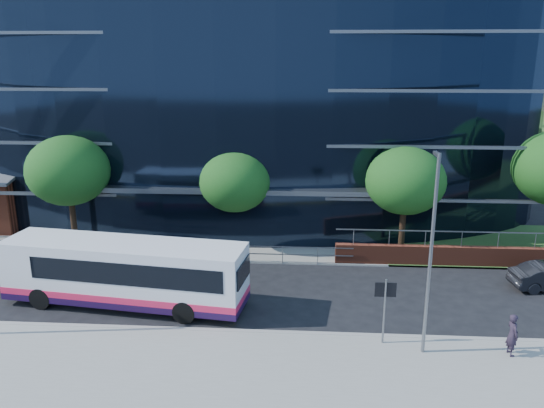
# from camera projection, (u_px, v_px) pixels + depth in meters

# --- Properties ---
(ground) EXTENTS (200.00, 200.00, 0.00)m
(ground) POSITION_uv_depth(u_px,v_px,m) (275.00, 323.00, 23.61)
(ground) COLOR black
(ground) RESTS_ON ground
(pavement_near) EXTENTS (80.00, 8.00, 0.15)m
(pavement_near) POSITION_uv_depth(u_px,v_px,m) (267.00, 390.00, 18.78)
(pavement_near) COLOR gray
(pavement_near) RESTS_ON ground
(kerb) EXTENTS (80.00, 0.25, 0.16)m
(kerb) POSITION_uv_depth(u_px,v_px,m) (274.00, 333.00, 22.63)
(kerb) COLOR gray
(kerb) RESTS_ON ground
(yellow_line_outer) EXTENTS (80.00, 0.08, 0.01)m
(yellow_line_outer) POSITION_uv_depth(u_px,v_px,m) (274.00, 332.00, 22.84)
(yellow_line_outer) COLOR gold
(yellow_line_outer) RESTS_ON ground
(yellow_line_inner) EXTENTS (80.00, 0.08, 0.01)m
(yellow_line_inner) POSITION_uv_depth(u_px,v_px,m) (274.00, 331.00, 22.98)
(yellow_line_inner) COLOR gold
(yellow_line_inner) RESTS_ON ground
(far_forecourt) EXTENTS (50.00, 8.00, 0.10)m
(far_forecourt) POSITION_uv_depth(u_px,v_px,m) (194.00, 238.00, 34.54)
(far_forecourt) COLOR gray
(far_forecourt) RESTS_ON ground
(glass_office) EXTENTS (44.00, 23.10, 16.00)m
(glass_office) POSITION_uv_depth(u_px,v_px,m) (240.00, 102.00, 41.75)
(glass_office) COLOR black
(glass_office) RESTS_ON ground
(guard_railings) EXTENTS (24.00, 0.05, 1.10)m
(guard_railings) POSITION_uv_depth(u_px,v_px,m) (145.00, 248.00, 30.62)
(guard_railings) COLOR slate
(guard_railings) RESTS_ON ground
(apartment_block) EXTENTS (60.00, 42.00, 30.00)m
(apartment_block) POSITION_uv_depth(u_px,v_px,m) (529.00, 59.00, 73.61)
(apartment_block) COLOR #2D511E
(apartment_block) RESTS_ON ground
(street_sign) EXTENTS (0.85, 0.09, 2.80)m
(street_sign) POSITION_uv_depth(u_px,v_px,m) (385.00, 298.00, 21.22)
(street_sign) COLOR slate
(street_sign) RESTS_ON pavement_near
(tree_far_a) EXTENTS (4.95, 4.95, 6.98)m
(tree_far_a) POSITION_uv_depth(u_px,v_px,m) (68.00, 171.00, 31.77)
(tree_far_a) COLOR black
(tree_far_a) RESTS_ON ground
(tree_far_b) EXTENTS (4.29, 4.29, 6.05)m
(tree_far_b) POSITION_uv_depth(u_px,v_px,m) (235.00, 182.00, 31.80)
(tree_far_b) COLOR black
(tree_far_b) RESTS_ON ground
(tree_far_c) EXTENTS (4.62, 4.62, 6.51)m
(tree_far_c) POSITION_uv_depth(u_px,v_px,m) (405.00, 181.00, 30.60)
(tree_far_c) COLOR black
(tree_far_c) RESTS_ON ground
(tree_dist_e) EXTENTS (4.62, 4.62, 6.51)m
(tree_dist_e) POSITION_uv_depth(u_px,v_px,m) (510.00, 121.00, 59.33)
(tree_dist_e) COLOR black
(tree_dist_e) RESTS_ON ground
(streetlight_east) EXTENTS (0.15, 0.77, 8.00)m
(streetlight_east) POSITION_uv_depth(u_px,v_px,m) (431.00, 250.00, 19.95)
(streetlight_east) COLOR slate
(streetlight_east) RESTS_ON pavement_near
(city_bus) EXTENTS (11.82, 4.14, 3.13)m
(city_bus) POSITION_uv_depth(u_px,v_px,m) (127.00, 273.00, 24.94)
(city_bus) COLOR white
(city_bus) RESTS_ON ground
(pedestrian) EXTENTS (0.50, 0.68, 1.72)m
(pedestrian) POSITION_uv_depth(u_px,v_px,m) (512.00, 335.00, 20.66)
(pedestrian) COLOR #271D2C
(pedestrian) RESTS_ON pavement_near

